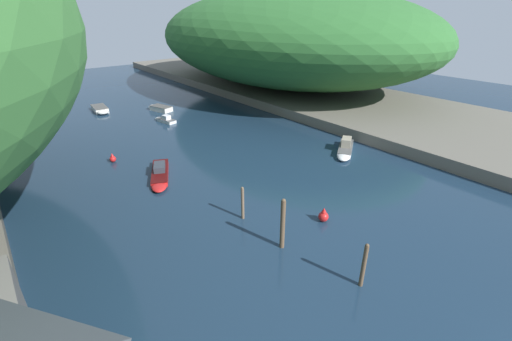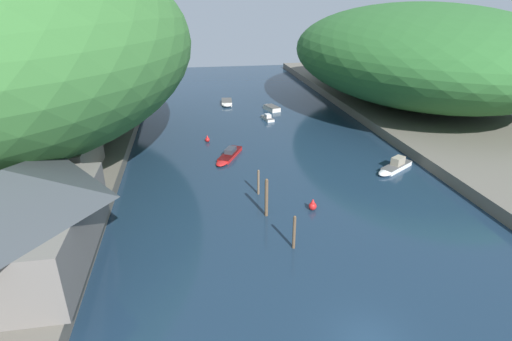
{
  "view_description": "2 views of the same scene",
  "coord_description": "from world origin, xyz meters",
  "px_view_note": "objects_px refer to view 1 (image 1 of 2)",
  "views": [
    {
      "loc": [
        -15.13,
        2.07,
        13.76
      ],
      "look_at": [
        1.9,
        23.2,
        0.7
      ],
      "focal_mm": 24.0,
      "sensor_mm": 36.0,
      "label": 1
    },
    {
      "loc": [
        -8.89,
        -15.03,
        17.53
      ],
      "look_at": [
        -2.96,
        19.71,
        2.07
      ],
      "focal_mm": 28.0,
      "sensor_mm": 36.0,
      "label": 2
    }
  ],
  "objects_px": {
    "boat_moored_right": "(159,108)",
    "boat_near_quay": "(345,149)",
    "boat_red_skiff": "(101,110)",
    "boat_white_cruiser": "(165,120)",
    "channel_buoy_near": "(113,159)",
    "boat_yellow_tender": "(160,175)",
    "channel_buoy_far": "(323,216)"
  },
  "relations": [
    {
      "from": "boat_near_quay",
      "to": "boat_white_cruiser",
      "type": "relative_size",
      "value": 1.48
    },
    {
      "from": "boat_red_skiff",
      "to": "boat_moored_right",
      "type": "bearing_deg",
      "value": 152.02
    },
    {
      "from": "boat_moored_right",
      "to": "boat_near_quay",
      "type": "bearing_deg",
      "value": -90.54
    },
    {
      "from": "boat_yellow_tender",
      "to": "channel_buoy_far",
      "type": "bearing_deg",
      "value": 140.43
    },
    {
      "from": "channel_buoy_near",
      "to": "boat_yellow_tender",
      "type": "bearing_deg",
      "value": -71.08
    },
    {
      "from": "boat_moored_right",
      "to": "channel_buoy_near",
      "type": "bearing_deg",
      "value": -145.63
    },
    {
      "from": "boat_near_quay",
      "to": "channel_buoy_far",
      "type": "bearing_deg",
      "value": 87.99
    },
    {
      "from": "boat_yellow_tender",
      "to": "boat_red_skiff",
      "type": "distance_m",
      "value": 25.06
    },
    {
      "from": "boat_near_quay",
      "to": "channel_buoy_far",
      "type": "height_order",
      "value": "boat_near_quay"
    },
    {
      "from": "boat_yellow_tender",
      "to": "boat_red_skiff",
      "type": "xyz_separation_m",
      "value": [
        2.38,
        24.95,
        0.05
      ]
    },
    {
      "from": "boat_near_quay",
      "to": "boat_moored_right",
      "type": "xyz_separation_m",
      "value": [
        -8.22,
        27.19,
        -0.05
      ]
    },
    {
      "from": "boat_white_cruiser",
      "to": "boat_yellow_tender",
      "type": "relative_size",
      "value": 0.59
    },
    {
      "from": "boat_red_skiff",
      "to": "channel_buoy_far",
      "type": "xyz_separation_m",
      "value": [
        3.71,
        -38.57,
        0.07
      ]
    },
    {
      "from": "boat_white_cruiser",
      "to": "boat_yellow_tender",
      "type": "bearing_deg",
      "value": -128.8
    },
    {
      "from": "boat_near_quay",
      "to": "channel_buoy_far",
      "type": "relative_size",
      "value": 4.95
    },
    {
      "from": "channel_buoy_far",
      "to": "channel_buoy_near",
      "type": "bearing_deg",
      "value": 112.52
    },
    {
      "from": "channel_buoy_near",
      "to": "boat_white_cruiser",
      "type": "bearing_deg",
      "value": 42.52
    },
    {
      "from": "boat_white_cruiser",
      "to": "boat_moored_right",
      "type": "height_order",
      "value": "boat_white_cruiser"
    },
    {
      "from": "boat_moored_right",
      "to": "boat_yellow_tender",
      "type": "xyz_separation_m",
      "value": [
        -9.28,
        -20.53,
        -0.05
      ]
    },
    {
      "from": "boat_near_quay",
      "to": "boat_yellow_tender",
      "type": "relative_size",
      "value": 0.87
    },
    {
      "from": "boat_white_cruiser",
      "to": "boat_red_skiff",
      "type": "xyz_separation_m",
      "value": [
        -5.17,
        9.99,
        0.06
      ]
    },
    {
      "from": "boat_near_quay",
      "to": "channel_buoy_near",
      "type": "relative_size",
      "value": 5.89
    },
    {
      "from": "boat_white_cruiser",
      "to": "boat_yellow_tender",
      "type": "distance_m",
      "value": 16.75
    },
    {
      "from": "boat_near_quay",
      "to": "boat_red_skiff",
      "type": "relative_size",
      "value": 1.14
    },
    {
      "from": "boat_moored_right",
      "to": "channel_buoy_near",
      "type": "height_order",
      "value": "channel_buoy_near"
    },
    {
      "from": "boat_near_quay",
      "to": "boat_red_skiff",
      "type": "distance_m",
      "value": 35.04
    },
    {
      "from": "boat_red_skiff",
      "to": "channel_buoy_near",
      "type": "distance_m",
      "value": 19.35
    },
    {
      "from": "boat_yellow_tender",
      "to": "channel_buoy_far",
      "type": "xyz_separation_m",
      "value": [
        6.09,
        -13.62,
        0.12
      ]
    },
    {
      "from": "boat_white_cruiser",
      "to": "boat_red_skiff",
      "type": "relative_size",
      "value": 0.77
    },
    {
      "from": "boat_moored_right",
      "to": "boat_yellow_tender",
      "type": "distance_m",
      "value": 22.52
    },
    {
      "from": "boat_moored_right",
      "to": "boat_red_skiff",
      "type": "distance_m",
      "value": 8.19
    },
    {
      "from": "boat_moored_right",
      "to": "channel_buoy_near",
      "type": "relative_size",
      "value": 4.69
    }
  ]
}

